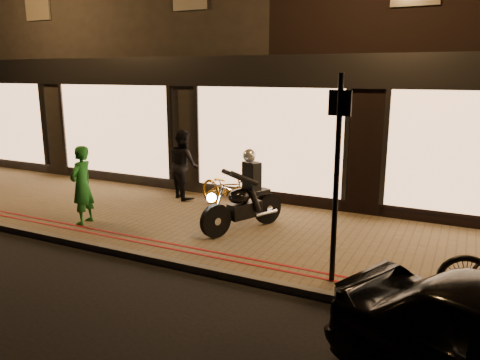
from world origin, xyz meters
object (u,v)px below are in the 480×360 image
motorcycle (245,199)px  person_green (82,185)px  bicycle_gold (227,189)px  sign_post (337,169)px

motorcycle → person_green: person_green is taller
motorcycle → bicycle_gold: bearing=156.0°
sign_post → person_green: bearing=175.9°
bicycle_gold → sign_post: bearing=-107.7°
bicycle_gold → motorcycle: bearing=-117.0°
motorcycle → sign_post: size_ratio=0.60×
sign_post → person_green: 5.34m
motorcycle → sign_post: (2.15, -1.47, 1.06)m
sign_post → bicycle_gold: 4.19m
motorcycle → person_green: 3.29m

